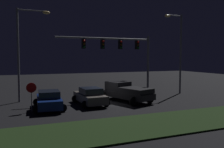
# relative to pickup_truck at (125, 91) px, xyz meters

# --- Properties ---
(ground_plane) EXTENTS (80.00, 80.00, 0.00)m
(ground_plane) POSITION_rel_pickup_truck_xyz_m (-2.25, -0.04, -1.00)
(ground_plane) COLOR black
(grass_median) EXTENTS (25.91, 4.64, 0.10)m
(grass_median) POSITION_rel_pickup_truck_xyz_m (-2.25, -7.86, -0.95)
(grass_median) COLOR black
(grass_median) RESTS_ON ground_plane
(pickup_truck) EXTENTS (4.01, 5.76, 1.80)m
(pickup_truck) POSITION_rel_pickup_truck_xyz_m (0.00, 0.00, 0.00)
(pickup_truck) COLOR black
(pickup_truck) RESTS_ON ground_plane
(car_sedan) EXTENTS (2.59, 4.46, 1.51)m
(car_sedan) POSITION_rel_pickup_truck_xyz_m (-3.55, -0.25, -0.26)
(car_sedan) COLOR #514C47
(car_sedan) RESTS_ON ground_plane
(car_sedan_far) EXTENTS (2.68, 4.51, 1.51)m
(car_sedan_far) POSITION_rel_pickup_truck_xyz_m (-7.16, -0.78, -0.26)
(car_sedan_far) COLOR navy
(car_sedan_far) RESTS_ON ground_plane
(traffic_signal_gantry) EXTENTS (10.32, 0.56, 6.50)m
(traffic_signal_gantry) POSITION_rel_pickup_truck_xyz_m (0.80, 2.89, 4.03)
(traffic_signal_gantry) COLOR slate
(traffic_signal_gantry) RESTS_ON ground_plane
(street_lamp_left) EXTENTS (3.05, 0.44, 8.65)m
(street_lamp_left) POSITION_rel_pickup_truck_xyz_m (-8.71, 3.38, 4.45)
(street_lamp_left) COLOR slate
(street_lamp_left) RESTS_ON ground_plane
(street_lamp_right) EXTENTS (2.32, 0.44, 8.97)m
(street_lamp_right) POSITION_rel_pickup_truck_xyz_m (7.57, 2.13, 4.55)
(street_lamp_right) COLOR slate
(street_lamp_right) RESTS_ON ground_plane
(stop_sign) EXTENTS (0.76, 0.08, 2.23)m
(stop_sign) POSITION_rel_pickup_truck_xyz_m (-8.51, -1.21, 0.56)
(stop_sign) COLOR slate
(stop_sign) RESTS_ON ground_plane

